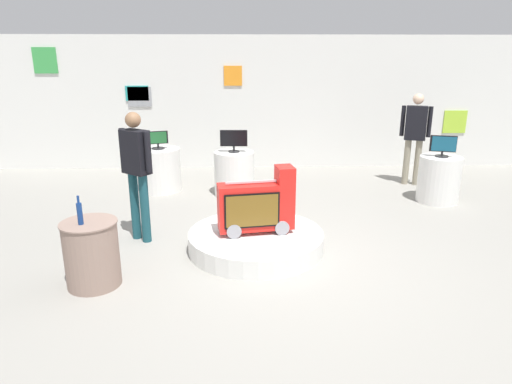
{
  "coord_description": "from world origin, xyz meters",
  "views": [
    {
      "loc": [
        -0.48,
        -5.04,
        2.42
      ],
      "look_at": [
        -0.28,
        0.86,
        0.62
      ],
      "focal_mm": 31.62,
      "sensor_mm": 36.0,
      "label": 1
    }
  ],
  "objects_px": {
    "display_pedestal_left_rear": "(439,179)",
    "tv_on_left_rear": "(443,146)",
    "novelty_firetruck_tv": "(257,207)",
    "bottle_on_side_table": "(80,213)",
    "display_pedestal_center_rear": "(234,173)",
    "display_pedestal_right_rear": "(160,170)",
    "side_table_round": "(92,253)",
    "main_display_pedestal": "(256,241)",
    "shopper_browsing_rear": "(137,167)",
    "tv_on_center_rear": "(234,140)",
    "tv_on_right_rear": "(158,140)",
    "shopper_browsing_near_truck": "(415,132)"
  },
  "relations": [
    {
      "from": "display_pedestal_right_rear",
      "to": "side_table_round",
      "type": "bearing_deg",
      "value": -91.79
    },
    {
      "from": "novelty_firetruck_tv",
      "to": "display_pedestal_center_rear",
      "type": "relative_size",
      "value": 1.26
    },
    {
      "from": "bottle_on_side_table",
      "to": "shopper_browsing_near_truck",
      "type": "bearing_deg",
      "value": 38.38
    },
    {
      "from": "display_pedestal_center_rear",
      "to": "bottle_on_side_table",
      "type": "bearing_deg",
      "value": -114.72
    },
    {
      "from": "display_pedestal_center_rear",
      "to": "shopper_browsing_rear",
      "type": "distance_m",
      "value": 2.47
    },
    {
      "from": "display_pedestal_left_rear",
      "to": "shopper_browsing_near_truck",
      "type": "xyz_separation_m",
      "value": [
        -0.07,
        1.09,
        0.63
      ]
    },
    {
      "from": "shopper_browsing_near_truck",
      "to": "tv_on_left_rear",
      "type": "bearing_deg",
      "value": -86.32
    },
    {
      "from": "novelty_firetruck_tv",
      "to": "bottle_on_side_table",
      "type": "height_order",
      "value": "novelty_firetruck_tv"
    },
    {
      "from": "tv_on_left_rear",
      "to": "bottle_on_side_table",
      "type": "distance_m",
      "value": 5.79
    },
    {
      "from": "display_pedestal_center_rear",
      "to": "tv_on_right_rear",
      "type": "bearing_deg",
      "value": 167.17
    },
    {
      "from": "main_display_pedestal",
      "to": "shopper_browsing_near_truck",
      "type": "xyz_separation_m",
      "value": [
        3.12,
        3.0,
        0.9
      ]
    },
    {
      "from": "display_pedestal_left_rear",
      "to": "display_pedestal_right_rear",
      "type": "bearing_deg",
      "value": 170.38
    },
    {
      "from": "side_table_round",
      "to": "shopper_browsing_rear",
      "type": "bearing_deg",
      "value": 78.44
    },
    {
      "from": "main_display_pedestal",
      "to": "bottle_on_side_table",
      "type": "height_order",
      "value": "bottle_on_side_table"
    },
    {
      "from": "display_pedestal_left_rear",
      "to": "display_pedestal_right_rear",
      "type": "height_order",
      "value": "same"
    },
    {
      "from": "display_pedestal_right_rear",
      "to": "bottle_on_side_table",
      "type": "xyz_separation_m",
      "value": [
        -0.16,
        -3.68,
        0.47
      ]
    },
    {
      "from": "display_pedestal_left_rear",
      "to": "tv_on_center_rear",
      "type": "bearing_deg",
      "value": 171.79
    },
    {
      "from": "display_pedestal_left_rear",
      "to": "tv_on_left_rear",
      "type": "height_order",
      "value": "tv_on_left_rear"
    },
    {
      "from": "tv_on_left_rear",
      "to": "shopper_browsing_near_truck",
      "type": "height_order",
      "value": "shopper_browsing_near_truck"
    },
    {
      "from": "shopper_browsing_near_truck",
      "to": "novelty_firetruck_tv",
      "type": "bearing_deg",
      "value": -135.87
    },
    {
      "from": "side_table_round",
      "to": "novelty_firetruck_tv",
      "type": "bearing_deg",
      "value": 25.47
    },
    {
      "from": "tv_on_center_rear",
      "to": "shopper_browsing_near_truck",
      "type": "height_order",
      "value": "shopper_browsing_near_truck"
    },
    {
      "from": "tv_on_right_rear",
      "to": "main_display_pedestal",
      "type": "bearing_deg",
      "value": -58.29
    },
    {
      "from": "novelty_firetruck_tv",
      "to": "display_pedestal_left_rear",
      "type": "bearing_deg",
      "value": 31.2
    },
    {
      "from": "novelty_firetruck_tv",
      "to": "shopper_browsing_rear",
      "type": "height_order",
      "value": "shopper_browsing_rear"
    },
    {
      "from": "display_pedestal_left_rear",
      "to": "shopper_browsing_rear",
      "type": "xyz_separation_m",
      "value": [
        -4.73,
        -1.53,
        0.63
      ]
    },
    {
      "from": "main_display_pedestal",
      "to": "shopper_browsing_rear",
      "type": "height_order",
      "value": "shopper_browsing_rear"
    },
    {
      "from": "display_pedestal_right_rear",
      "to": "shopper_browsing_near_truck",
      "type": "xyz_separation_m",
      "value": [
        4.81,
        0.26,
        0.63
      ]
    },
    {
      "from": "display_pedestal_center_rear",
      "to": "tv_on_center_rear",
      "type": "height_order",
      "value": "tv_on_center_rear"
    },
    {
      "from": "display_pedestal_left_rear",
      "to": "tv_on_right_rear",
      "type": "height_order",
      "value": "tv_on_right_rear"
    },
    {
      "from": "novelty_firetruck_tv",
      "to": "tv_on_right_rear",
      "type": "distance_m",
      "value": 3.25
    },
    {
      "from": "display_pedestal_center_rear",
      "to": "side_table_round",
      "type": "relative_size",
      "value": 1.07
    },
    {
      "from": "display_pedestal_left_rear",
      "to": "main_display_pedestal",
      "type": "bearing_deg",
      "value": -149.01
    },
    {
      "from": "display_pedestal_left_rear",
      "to": "tv_on_left_rear",
      "type": "relative_size",
      "value": 1.9
    },
    {
      "from": "tv_on_right_rear",
      "to": "bottle_on_side_table",
      "type": "relative_size",
      "value": 1.16
    },
    {
      "from": "tv_on_right_rear",
      "to": "side_table_round",
      "type": "distance_m",
      "value": 3.65
    },
    {
      "from": "tv_on_right_rear",
      "to": "tv_on_center_rear",
      "type": "bearing_deg",
      "value": -12.99
    },
    {
      "from": "display_pedestal_right_rear",
      "to": "tv_on_right_rear",
      "type": "bearing_deg",
      "value": -105.95
    },
    {
      "from": "novelty_firetruck_tv",
      "to": "bottle_on_side_table",
      "type": "relative_size",
      "value": 3.16
    },
    {
      "from": "side_table_round",
      "to": "display_pedestal_center_rear",
      "type": "bearing_deg",
      "value": 65.6
    },
    {
      "from": "novelty_firetruck_tv",
      "to": "tv_on_center_rear",
      "type": "height_order",
      "value": "tv_on_center_rear"
    },
    {
      "from": "main_display_pedestal",
      "to": "bottle_on_side_table",
      "type": "relative_size",
      "value": 5.56
    },
    {
      "from": "display_pedestal_left_rear",
      "to": "display_pedestal_center_rear",
      "type": "xyz_separation_m",
      "value": [
        -3.49,
        0.51,
        0.0
      ]
    },
    {
      "from": "display_pedestal_left_rear",
      "to": "tv_on_center_rear",
      "type": "height_order",
      "value": "tv_on_center_rear"
    },
    {
      "from": "novelty_firetruck_tv",
      "to": "display_pedestal_center_rear",
      "type": "height_order",
      "value": "novelty_firetruck_tv"
    },
    {
      "from": "display_pedestal_right_rear",
      "to": "tv_on_center_rear",
      "type": "bearing_deg",
      "value": -13.14
    },
    {
      "from": "novelty_firetruck_tv",
      "to": "bottle_on_side_table",
      "type": "bearing_deg",
      "value": -153.53
    },
    {
      "from": "bottle_on_side_table",
      "to": "shopper_browsing_near_truck",
      "type": "xyz_separation_m",
      "value": [
        4.97,
        3.94,
        0.16
      ]
    },
    {
      "from": "bottle_on_side_table",
      "to": "shopper_browsing_rear",
      "type": "bearing_deg",
      "value": 76.83
    },
    {
      "from": "display_pedestal_right_rear",
      "to": "bottle_on_side_table",
      "type": "height_order",
      "value": "bottle_on_side_table"
    }
  ]
}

